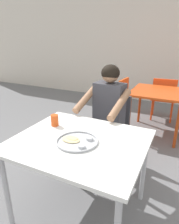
{
  "coord_description": "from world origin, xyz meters",
  "views": [
    {
      "loc": [
        0.75,
        -1.16,
        1.55
      ],
      "look_at": [
        0.01,
        0.35,
        0.9
      ],
      "focal_mm": 32.25,
      "sensor_mm": 36.0,
      "label": 1
    }
  ],
  "objects": [
    {
      "name": "diner_foreground",
      "position": [
        -0.02,
        0.83,
        0.75
      ],
      "size": [
        0.53,
        0.58,
        1.26
      ],
      "color": "#2F2F2F",
      "rests_on": "ground"
    },
    {
      "name": "drinking_cup",
      "position": [
        -0.3,
        0.24,
        0.81
      ],
      "size": [
        0.07,
        0.07,
        0.11
      ],
      "color": "#D84C19",
      "rests_on": "table_foreground"
    },
    {
      "name": "back_wall",
      "position": [
        0.0,
        3.92,
        1.7
      ],
      "size": [
        12.0,
        0.12,
        3.4
      ],
      "primitive_type": "cube",
      "color": "silver",
      "rests_on": "ground"
    },
    {
      "name": "chair_foreground",
      "position": [
        -0.01,
        1.05,
        0.5
      ],
      "size": [
        0.42,
        0.44,
        0.86
      ],
      "color": "#3F3F44",
      "rests_on": "ground"
    },
    {
      "name": "table_foreground",
      "position": [
        0.04,
        0.1,
        0.68
      ],
      "size": [
        1.06,
        0.91,
        0.75
      ],
      "color": "white",
      "rests_on": "ground"
    },
    {
      "name": "chair_red_far",
      "position": [
        0.4,
        2.71,
        0.48
      ],
      "size": [
        0.46,
        0.42,
        0.83
      ],
      "color": "#F04A1A",
      "rests_on": "ground"
    },
    {
      "name": "ground_plane",
      "position": [
        0.0,
        0.0,
        -0.03
      ],
      "size": [
        12.0,
        12.0,
        0.05
      ],
      "primitive_type": "cube",
      "color": "slate"
    },
    {
      "name": "thali_tray",
      "position": [
        0.05,
        0.05,
        0.77
      ],
      "size": [
        0.34,
        0.34,
        0.03
      ],
      "color": "#B7BABF",
      "rests_on": "table_foreground"
    },
    {
      "name": "table_background_red",
      "position": [
        0.38,
        2.08,
        0.64
      ],
      "size": [
        0.82,
        0.85,
        0.73
      ],
      "color": "#E04C19",
      "rests_on": "ground"
    },
    {
      "name": "chair_red_left",
      "position": [
        -0.27,
        2.02,
        0.51
      ],
      "size": [
        0.42,
        0.42,
        0.88
      ],
      "color": "#D74B17",
      "rests_on": "ground"
    }
  ]
}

